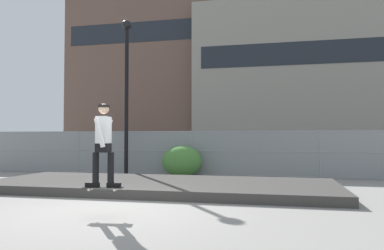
{
  "coord_description": "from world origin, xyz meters",
  "views": [
    {
      "loc": [
        3.44,
        -7.34,
        1.57
      ],
      "look_at": [
        0.68,
        4.92,
        2.0
      ],
      "focal_mm": 34.74,
      "sensor_mm": 36.0,
      "label": 1
    }
  ],
  "objects_px": {
    "skater": "(103,140)",
    "shrub_left": "(182,161)",
    "skateboard": "(103,188)",
    "street_lamp": "(127,78)",
    "parked_car_near": "(147,152)"
  },
  "relations": [
    {
      "from": "shrub_left",
      "to": "street_lamp",
      "type": "bearing_deg",
      "value": -174.26
    },
    {
      "from": "skater",
      "to": "shrub_left",
      "type": "height_order",
      "value": "skater"
    },
    {
      "from": "skateboard",
      "to": "skater",
      "type": "xyz_separation_m",
      "value": [
        0.0,
        -0.0,
        0.96
      ]
    },
    {
      "from": "parked_car_near",
      "to": "shrub_left",
      "type": "bearing_deg",
      "value": -52.74
    },
    {
      "from": "skater",
      "to": "street_lamp",
      "type": "bearing_deg",
      "value": 109.38
    },
    {
      "from": "skateboard",
      "to": "shrub_left",
      "type": "distance_m",
      "value": 7.54
    },
    {
      "from": "skater",
      "to": "shrub_left",
      "type": "bearing_deg",
      "value": 92.14
    },
    {
      "from": "street_lamp",
      "to": "parked_car_near",
      "type": "bearing_deg",
      "value": 97.39
    },
    {
      "from": "skateboard",
      "to": "shrub_left",
      "type": "relative_size",
      "value": 0.51
    },
    {
      "from": "shrub_left",
      "to": "skateboard",
      "type": "bearing_deg",
      "value": -87.86
    },
    {
      "from": "skateboard",
      "to": "skater",
      "type": "relative_size",
      "value": 0.49
    },
    {
      "from": "street_lamp",
      "to": "parked_car_near",
      "type": "distance_m",
      "value": 5.06
    },
    {
      "from": "skateboard",
      "to": "street_lamp",
      "type": "distance_m",
      "value": 8.48
    },
    {
      "from": "parked_car_near",
      "to": "shrub_left",
      "type": "xyz_separation_m",
      "value": [
        2.79,
        -3.67,
        -0.21
      ]
    },
    {
      "from": "skateboard",
      "to": "skater",
      "type": "height_order",
      "value": "skater"
    }
  ]
}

